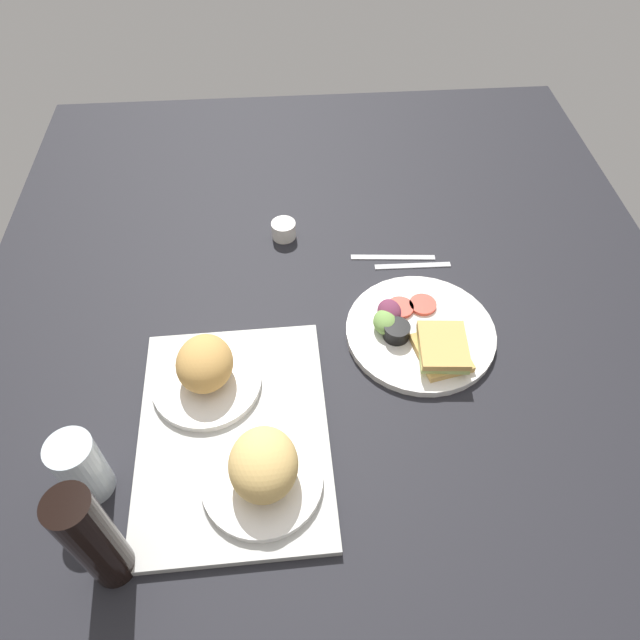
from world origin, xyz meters
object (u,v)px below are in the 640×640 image
(plate_with_salad, at_px, (420,334))
(knife, at_px, (393,257))
(serving_tray, at_px, (234,433))
(fork, at_px, (413,265))
(bread_plate_far, at_px, (206,370))
(soda_bottle, at_px, (93,539))
(drinking_glass, at_px, (81,468))
(espresso_cup, at_px, (284,230))
(bread_plate_near, at_px, (263,469))

(plate_with_salad, distance_m, knife, 0.24)
(serving_tray, height_order, fork, serving_tray)
(bread_plate_far, relative_size, fork, 1.18)
(bread_plate_far, height_order, soda_bottle, soda_bottle)
(plate_with_salad, height_order, drinking_glass, drinking_glass)
(drinking_glass, relative_size, knife, 0.71)
(drinking_glass, distance_m, fork, 0.78)
(serving_tray, bearing_deg, espresso_cup, -11.55)
(bread_plate_far, relative_size, plate_with_salad, 0.67)
(espresso_cup, bearing_deg, knife, -110.35)
(soda_bottle, height_order, espresso_cup, soda_bottle)
(bread_plate_near, xyz_separation_m, fork, (0.49, -0.34, -0.06))
(soda_bottle, bearing_deg, fork, -42.85)
(drinking_glass, relative_size, espresso_cup, 2.40)
(bread_plate_near, distance_m, espresso_cup, 0.62)
(drinking_glass, bearing_deg, bread_plate_far, -45.03)
(drinking_glass, xyz_separation_m, espresso_cup, (0.59, -0.34, -0.05))
(fork, bearing_deg, bread_plate_near, 56.92)
(bread_plate_near, relative_size, fork, 1.17)
(bread_plate_near, height_order, fork, bread_plate_near)
(plate_with_salad, height_order, espresso_cup, plate_with_salad)
(serving_tray, relative_size, bread_plate_near, 2.26)
(drinking_glass, height_order, knife, drinking_glass)
(bread_plate_far, bearing_deg, fork, -56.48)
(bread_plate_near, xyz_separation_m, soda_bottle, (-0.11, 0.23, 0.06))
(soda_bottle, bearing_deg, drinking_glass, 23.17)
(serving_tray, xyz_separation_m, espresso_cup, (0.52, -0.11, 0.01))
(soda_bottle, xyz_separation_m, knife, (0.64, -0.52, -0.12))
(soda_bottle, distance_m, knife, 0.83)
(bread_plate_near, xyz_separation_m, plate_with_salad, (0.29, -0.31, -0.04))
(fork, bearing_deg, knife, -35.74)
(plate_with_salad, xyz_separation_m, fork, (0.21, -0.02, -0.01))
(plate_with_salad, relative_size, fork, 1.76)
(bread_plate_near, bearing_deg, knife, -29.44)
(serving_tray, distance_m, bread_plate_near, 0.12)
(plate_with_salad, distance_m, espresso_cup, 0.42)
(bread_plate_near, xyz_separation_m, bread_plate_far, (0.20, 0.10, -0.00))
(plate_with_salad, distance_m, fork, 0.21)
(drinking_glass, height_order, soda_bottle, soda_bottle)
(drinking_glass, bearing_deg, fork, -52.69)
(serving_tray, xyz_separation_m, drinking_glass, (-0.08, 0.23, 0.06))
(fork, distance_m, knife, 0.05)
(plate_with_salad, bearing_deg, knife, 3.85)
(serving_tray, bearing_deg, plate_with_salad, -62.62)
(bread_plate_near, height_order, knife, bread_plate_near)
(fork, bearing_deg, bread_plate_far, 34.65)
(fork, bearing_deg, drinking_glass, 38.44)
(bread_plate_far, distance_m, espresso_cup, 0.44)
(bread_plate_far, relative_size, drinking_glass, 1.50)
(serving_tray, relative_size, bread_plate_far, 2.24)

